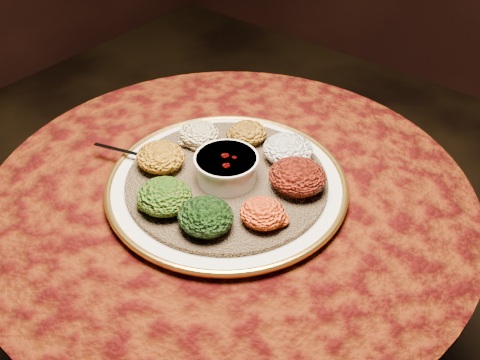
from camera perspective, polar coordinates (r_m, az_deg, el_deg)
The scene contains 13 objects.
table at distance 1.17m, azimuth -1.06°, elevation -7.70°, with size 0.96×0.96×0.73m.
platter at distance 1.04m, azimuth -1.42°, elevation -0.50°, with size 0.58×0.58×0.02m.
injera at distance 1.03m, azimuth -1.43°, elevation -0.04°, with size 0.39×0.39×0.01m, color brown.
stew_bowl at distance 1.01m, azimuth -1.46°, elevation 1.46°, with size 0.12×0.12×0.05m.
spoon at distance 1.09m, azimuth -10.05°, elevation 2.50°, with size 0.15×0.06×0.01m.
portion_ayib at distance 1.07m, azimuth 5.15°, elevation 3.22°, with size 0.10×0.10×0.05m, color silver.
portion_kitfo at distance 1.00m, azimuth 6.14°, elevation 0.38°, with size 0.11×0.10×0.05m, color black.
portion_tikil at distance 0.93m, azimuth 2.43°, elevation -3.54°, with size 0.08×0.08×0.04m, color #C87A10.
portion_gomen at distance 0.92m, azimuth -3.68°, elevation -3.89°, with size 0.10×0.09×0.05m, color black.
portion_mixveg at distance 0.96m, azimuth -8.03°, elevation -1.75°, with size 0.10×0.10×0.05m, color #AA440B.
portion_kik at distance 1.06m, azimuth -8.47°, elevation 2.46°, with size 0.10×0.09×0.05m, color #B36A0F.
portion_timatim at distance 1.12m, azimuth -4.39°, elevation 4.95°, with size 0.09×0.08×0.04m, color maroon.
portion_shiro at distance 1.12m, azimuth 0.88°, elevation 5.10°, with size 0.08×0.08×0.04m, color #915E11.
Camera 1 is at (0.51, -0.61, 1.42)m, focal length 40.00 mm.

